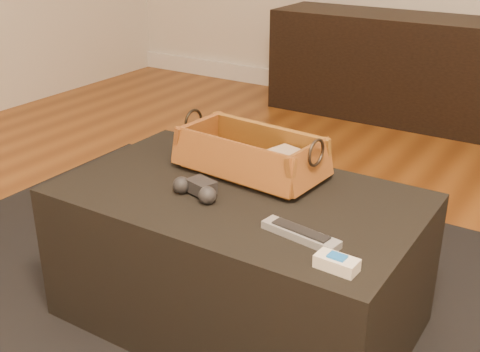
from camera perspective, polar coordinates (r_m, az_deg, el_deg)
The scene contains 10 objects.
baseboard at distance 3.90m, azimuth 20.70°, elevation 6.05°, with size 5.00×0.04×0.12m, color white.
media_cabinet at distance 3.72m, azimuth 15.09°, elevation 9.85°, with size 1.55×0.45×0.61m, color black.
area_rug at distance 1.85m, azimuth -1.05°, elevation -14.08°, with size 2.60×2.00×0.01m, color black.
ottoman at distance 1.77m, azimuth -0.20°, elevation -7.69°, with size 1.00×0.60×0.42m, color black.
tv_remote at distance 1.78m, azimuth 0.09°, elevation 1.16°, with size 0.23×0.05×0.02m, color black.
cloth_bundle at distance 1.74m, azimuth 4.75°, elevation 1.24°, with size 0.12×0.08×0.07m, color #CBAC8D.
wicker_basket at distance 1.77m, azimuth 0.99°, elevation 1.88°, with size 0.46×0.27×0.16m.
game_controller at distance 1.63m, azimuth -4.09°, elevation -1.21°, with size 0.15×0.10×0.05m.
silver_remote at distance 1.44m, azimuth 5.76°, elevation -5.49°, with size 0.21×0.08×0.02m.
cream_gadget at distance 1.33m, azimuth 9.16°, elevation -8.14°, with size 0.10×0.05×0.03m.
Camera 1 is at (0.72, -0.95, 1.14)m, focal length 45.00 mm.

